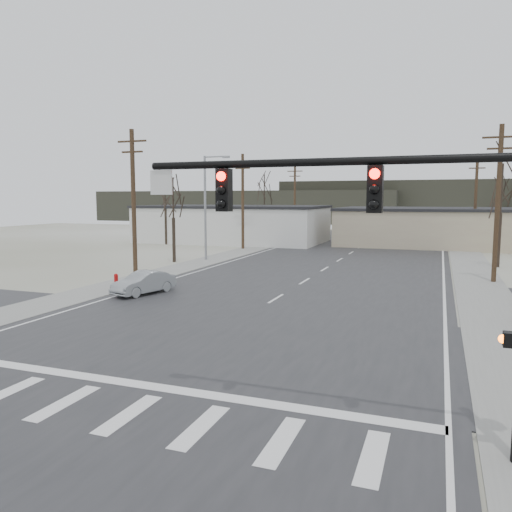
% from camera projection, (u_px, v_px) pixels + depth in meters
% --- Properties ---
extents(ground, '(140.00, 140.00, 0.00)m').
position_uv_depth(ground, '(212.00, 338.00, 19.33)').
color(ground, silver).
rests_on(ground, ground).
extents(main_road, '(18.00, 110.00, 0.05)m').
position_uv_depth(main_road, '(308.00, 279.00, 33.30)').
color(main_road, '#262629').
rests_on(main_road, ground).
extents(cross_road, '(90.00, 10.00, 0.04)m').
position_uv_depth(cross_road, '(212.00, 338.00, 19.33)').
color(cross_road, '#262629').
rests_on(cross_road, ground).
extents(sidewalk_left, '(3.00, 90.00, 0.06)m').
position_uv_depth(sidewalk_left, '(200.00, 263.00, 41.61)').
color(sidewalk_left, gray).
rests_on(sidewalk_left, ground).
extents(sidewalk_right, '(3.00, 90.00, 0.06)m').
position_uv_depth(sidewalk_right, '(476.00, 277.00, 34.31)').
color(sidewalk_right, gray).
rests_on(sidewalk_right, ground).
extents(traffic_signal_mast, '(8.95, 0.43, 7.20)m').
position_uv_depth(traffic_signal_mast, '(428.00, 234.00, 10.29)').
color(traffic_signal_mast, black).
rests_on(traffic_signal_mast, ground).
extents(fire_hydrant, '(0.24, 0.24, 0.87)m').
position_uv_depth(fire_hydrant, '(116.00, 280.00, 30.24)').
color(fire_hydrant, '#A50C0C').
rests_on(fire_hydrant, ground).
extents(building_left_far, '(22.30, 12.30, 4.50)m').
position_uv_depth(building_left_far, '(233.00, 224.00, 61.85)').
color(building_left_far, silver).
rests_on(building_left_far, ground).
extents(building_right_far, '(26.30, 14.30, 4.30)m').
position_uv_depth(building_right_far, '(457.00, 227.00, 56.64)').
color(building_right_far, tan).
rests_on(building_right_far, ground).
extents(upole_left_b, '(2.20, 0.30, 10.00)m').
position_uv_depth(upole_left_b, '(134.00, 201.00, 33.87)').
color(upole_left_b, '#432E1F').
rests_on(upole_left_b, ground).
extents(upole_left_c, '(2.20, 0.30, 10.00)m').
position_uv_depth(upole_left_c, '(243.00, 200.00, 52.50)').
color(upole_left_c, '#432E1F').
rests_on(upole_left_c, ground).
extents(upole_left_d, '(2.20, 0.30, 10.00)m').
position_uv_depth(upole_left_d, '(295.00, 199.00, 71.14)').
color(upole_left_d, '#432E1F').
rests_on(upole_left_d, ground).
extents(upole_right_a, '(2.20, 0.30, 10.00)m').
position_uv_depth(upole_right_a, '(498.00, 201.00, 31.54)').
color(upole_right_a, '#432E1F').
rests_on(upole_right_a, ground).
extents(upole_right_b, '(2.20, 0.30, 10.00)m').
position_uv_depth(upole_right_b, '(475.00, 200.00, 52.04)').
color(upole_right_b, '#432E1F').
rests_on(upole_right_b, ground).
extents(streetlight_main, '(2.40, 0.25, 9.00)m').
position_uv_depth(streetlight_main, '(207.00, 202.00, 42.96)').
color(streetlight_main, gray).
rests_on(streetlight_main, ground).
extents(tree_left_near, '(3.30, 3.30, 7.35)m').
position_uv_depth(tree_left_near, '(173.00, 200.00, 41.84)').
color(tree_left_near, '#32251E').
rests_on(tree_left_near, ground).
extents(tree_right_mid, '(3.74, 3.74, 8.33)m').
position_uv_depth(tree_right_mid, '(502.00, 191.00, 38.57)').
color(tree_right_mid, '#32251E').
rests_on(tree_right_mid, ground).
extents(tree_left_far, '(3.96, 3.96, 8.82)m').
position_uv_depth(tree_left_far, '(264.00, 191.00, 66.28)').
color(tree_left_far, '#32251E').
rests_on(tree_left_far, ground).
extents(tree_right_far, '(3.52, 3.52, 7.84)m').
position_uv_depth(tree_right_far, '(500.00, 197.00, 61.97)').
color(tree_right_far, '#32251E').
rests_on(tree_right_far, ground).
extents(tree_left_mid, '(3.96, 3.96, 8.82)m').
position_uv_depth(tree_left_mid, '(165.00, 191.00, 57.86)').
color(tree_left_mid, '#32251E').
rests_on(tree_left_mid, ground).
extents(hill_left, '(70.00, 18.00, 7.00)m').
position_uv_depth(hill_left, '(245.00, 206.00, 116.69)').
color(hill_left, '#333026').
rests_on(hill_left, ground).
extents(hill_center, '(80.00, 18.00, 9.00)m').
position_uv_depth(hill_center, '(476.00, 202.00, 103.10)').
color(hill_center, '#333026').
rests_on(hill_center, ground).
extents(sedan_crossing, '(2.33, 4.05, 1.26)m').
position_uv_depth(sedan_crossing, '(144.00, 283.00, 28.06)').
color(sedan_crossing, gray).
rests_on(sedan_crossing, main_road).
extents(car_far_a, '(2.13, 4.78, 1.36)m').
position_uv_depth(car_far_a, '(400.00, 234.00, 65.99)').
color(car_far_a, black).
rests_on(car_far_a, main_road).
extents(car_far_b, '(2.20, 4.43, 1.45)m').
position_uv_depth(car_far_b, '(390.00, 228.00, 76.42)').
color(car_far_b, black).
rests_on(car_far_b, main_road).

